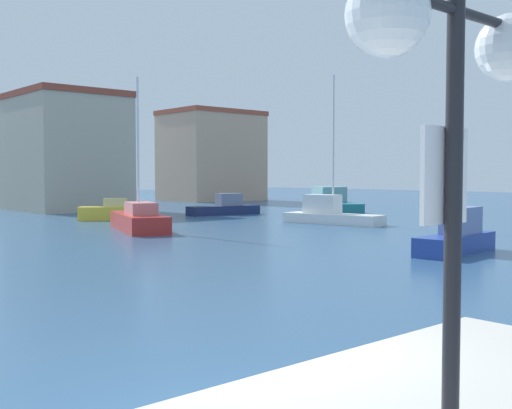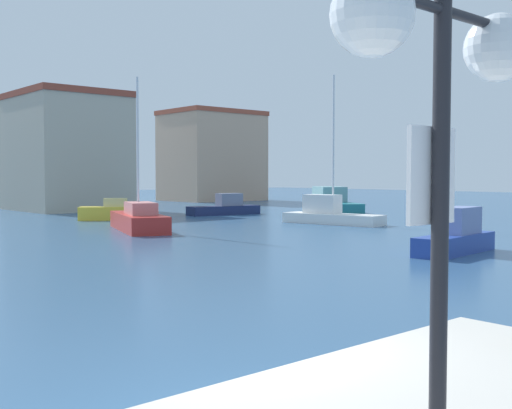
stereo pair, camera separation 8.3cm
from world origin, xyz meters
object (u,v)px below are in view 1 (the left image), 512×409
at_px(motorboat_navy_distant_east, 225,208).
at_px(motorboat_yellow_mid_harbor, 112,212).
at_px(motorboat_blue_inner_mooring, 457,237).
at_px(motorboat_teal_far_left, 331,203).
at_px(sailboat_red_outer_mooring, 139,219).
at_px(lamppost, 455,57).
at_px(sailboat_white_far_right, 330,214).

xyz_separation_m(motorboat_navy_distant_east, motorboat_yellow_mid_harbor, (-8.78, 0.43, 0.02)).
bearing_deg(motorboat_blue_inner_mooring, motorboat_teal_far_left, 52.68).
bearing_deg(sailboat_red_outer_mooring, motorboat_yellow_mid_harbor, 71.48).
bearing_deg(lamppost, motorboat_teal_far_left, 43.06).
xyz_separation_m(sailboat_red_outer_mooring, sailboat_white_far_right, (10.81, -3.42, 0.02)).
height_order(motorboat_navy_distant_east, sailboat_white_far_right, sailboat_white_far_right).
distance_m(motorboat_blue_inner_mooring, sailboat_white_far_right, 14.20).
xyz_separation_m(motorboat_blue_inner_mooring, sailboat_white_far_right, (6.80, 12.47, -0.01)).
bearing_deg(motorboat_yellow_mid_harbor, motorboat_navy_distant_east, -2.83).
bearing_deg(lamppost, sailboat_red_outer_mooring, 62.99).
bearing_deg(motorboat_blue_inner_mooring, sailboat_white_far_right, 61.40).
xyz_separation_m(lamppost, motorboat_navy_distant_east, (24.83, 33.70, -3.04)).
relative_size(motorboat_teal_far_left, motorboat_yellow_mid_harbor, 2.02).
distance_m(lamppost, motorboat_teal_far_left, 45.11).
xyz_separation_m(lamppost, sailboat_red_outer_mooring, (13.46, 26.41, -2.96)).
bearing_deg(lamppost, sailboat_white_far_right, 43.44).
distance_m(motorboat_navy_distant_east, motorboat_teal_far_left, 8.59).
distance_m(sailboat_red_outer_mooring, sailboat_white_far_right, 11.34).
relative_size(lamppost, motorboat_navy_distant_east, 0.73).
relative_size(sailboat_white_far_right, motorboat_yellow_mid_harbor, 2.11).
height_order(sailboat_red_outer_mooring, motorboat_navy_distant_east, sailboat_red_outer_mooring).
relative_size(motorboat_blue_inner_mooring, sailboat_white_far_right, 0.53).
bearing_deg(sailboat_white_far_right, lamppost, -136.56).
xyz_separation_m(motorboat_blue_inner_mooring, motorboat_teal_far_left, (15.41, 20.21, 0.09)).
bearing_deg(motorboat_yellow_mid_harbor, motorboat_blue_inner_mooring, -86.54).
bearing_deg(motorboat_navy_distant_east, sailboat_white_far_right, -92.98).
xyz_separation_m(motorboat_navy_distant_east, sailboat_white_far_right, (-0.56, -10.71, 0.09)).
relative_size(sailboat_red_outer_mooring, motorboat_blue_inner_mooring, 1.71).
height_order(lamppost, motorboat_yellow_mid_harbor, lamppost).
distance_m(lamppost, sailboat_white_far_right, 33.56).
bearing_deg(lamppost, motorboat_yellow_mid_harbor, 64.82).
bearing_deg(sailboat_red_outer_mooring, motorboat_teal_far_left, 12.55).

